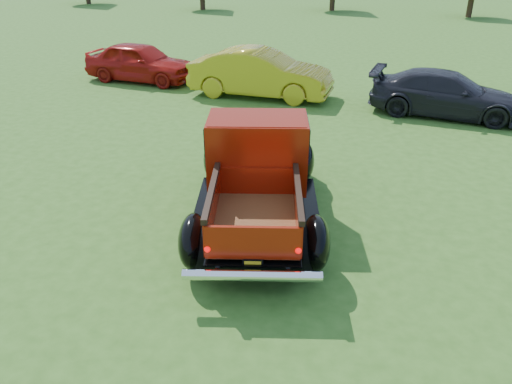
{
  "coord_description": "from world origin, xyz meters",
  "views": [
    {
      "loc": [
        2.17,
        -6.39,
        4.4
      ],
      "look_at": [
        0.27,
        0.2,
        0.94
      ],
      "focal_mm": 35.0,
      "sensor_mm": 36.0,
      "label": 1
    }
  ],
  "objects_px": {
    "show_car_red": "(140,62)",
    "show_car_grey": "(446,94)",
    "show_car_yellow": "(261,73)",
    "pickup_truck": "(257,167)"
  },
  "relations": [
    {
      "from": "show_car_red",
      "to": "show_car_yellow",
      "type": "xyz_separation_m",
      "value": [
        4.52,
        -0.72,
        0.06
      ]
    },
    {
      "from": "show_car_red",
      "to": "show_car_yellow",
      "type": "bearing_deg",
      "value": -94.21
    },
    {
      "from": "pickup_truck",
      "to": "show_car_red",
      "type": "distance_m",
      "value": 10.22
    },
    {
      "from": "pickup_truck",
      "to": "show_car_yellow",
      "type": "distance_m",
      "value": 7.46
    },
    {
      "from": "pickup_truck",
      "to": "show_car_yellow",
      "type": "xyz_separation_m",
      "value": [
        -1.95,
        7.2,
        -0.11
      ]
    },
    {
      "from": "show_car_red",
      "to": "show_car_grey",
      "type": "distance_m",
      "value": 10.06
    },
    {
      "from": "show_car_red",
      "to": "show_car_grey",
      "type": "xyz_separation_m",
      "value": [
        10.0,
        -1.12,
        -0.06
      ]
    },
    {
      "from": "show_car_grey",
      "to": "pickup_truck",
      "type": "bearing_deg",
      "value": 159.0
    },
    {
      "from": "pickup_truck",
      "to": "show_car_red",
      "type": "bearing_deg",
      "value": 114.82
    },
    {
      "from": "pickup_truck",
      "to": "show_car_yellow",
      "type": "relative_size",
      "value": 1.14
    }
  ]
}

